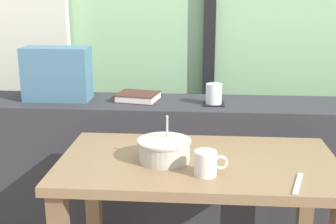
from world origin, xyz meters
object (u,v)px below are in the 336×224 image
juice_glass (214,95)px  closed_book (138,97)px  soup_bowl (164,150)px  breakfast_table (197,193)px  fork_utensil (298,184)px  ceramic_mug (206,163)px  coaster_square (214,104)px  throw_pillow (57,74)px

juice_glass → closed_book: 0.38m
soup_bowl → breakfast_table: bearing=8.3°
fork_utensil → ceramic_mug: 0.30m
breakfast_table → closed_book: (-0.31, 0.58, 0.23)m
coaster_square → breakfast_table: bearing=-97.0°
juice_glass → coaster_square: bearing=180.0°
breakfast_table → throw_pillow: (-0.70, 0.57, 0.34)m
coaster_square → juice_glass: bearing=0.0°
breakfast_table → fork_utensil: fork_utensil is taller
juice_glass → ceramic_mug: 0.68m
closed_book → juice_glass: bearing=-8.1°
ceramic_mug → fork_utensil: bearing=-10.2°
breakfast_table → ceramic_mug: size_ratio=9.01×
closed_book → ceramic_mug: (0.33, -0.72, -0.05)m
ceramic_mug → soup_bowl: bearing=141.1°
soup_bowl → coaster_square: bearing=71.1°
fork_utensil → soup_bowl: bearing=175.6°
throw_pillow → soup_bowl: 0.84m
breakfast_table → ceramic_mug: (0.03, -0.14, 0.18)m
throw_pillow → soup_bowl: size_ratio=1.64×
closed_book → soup_bowl: size_ratio=1.14×
closed_book → ceramic_mug: bearing=-65.2°
coaster_square → juice_glass: size_ratio=1.05×
juice_glass → ceramic_mug: (-0.04, -0.67, -0.08)m
breakfast_table → closed_book: closed_book is taller
juice_glass → fork_utensil: (0.26, -0.72, -0.12)m
fork_utensil → ceramic_mug: ceramic_mug is taller
breakfast_table → throw_pillow: size_ratio=3.18×
throw_pillow → fork_utensil: 1.29m
closed_book → ceramic_mug: 0.80m
coaster_square → juice_glass: 0.05m
closed_book → fork_utensil: size_ratio=1.31×
throw_pillow → soup_bowl: throw_pillow is taller
breakfast_table → ceramic_mug: bearing=-78.7°
breakfast_table → coaster_square: 0.57m
soup_bowl → fork_utensil: size_ratio=1.15×
breakfast_table → coaster_square: coaster_square is taller
fork_utensil → breakfast_table: bearing=166.1°
juice_glass → ceramic_mug: size_ratio=0.84×
juice_glass → throw_pillow: throw_pillow is taller
ceramic_mug → coaster_square: bearing=86.9°
coaster_square → closed_book: closed_book is taller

